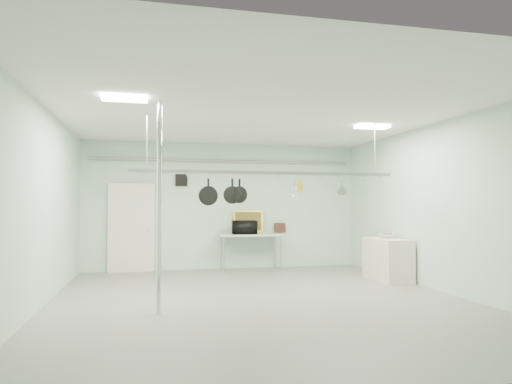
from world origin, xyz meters
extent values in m
plane|color=gray|center=(0.00, 0.00, 0.00)|extent=(8.00, 8.00, 0.00)
cube|color=silver|center=(0.00, 0.00, 3.19)|extent=(7.00, 8.00, 0.02)
cube|color=silver|center=(0.00, 3.99, 1.60)|extent=(7.00, 0.02, 3.20)
cube|color=silver|center=(3.49, 0.00, 1.60)|extent=(0.02, 8.00, 3.20)
cube|color=silver|center=(-2.30, 3.94, 1.05)|extent=(1.10, 0.10, 2.20)
cube|color=black|center=(-1.10, 3.97, 2.25)|extent=(0.30, 0.04, 0.30)
cylinder|color=gray|center=(0.00, 3.90, 2.75)|extent=(6.60, 0.07, 0.07)
cylinder|color=silver|center=(-1.70, -0.60, 1.60)|extent=(0.08, 0.08, 3.20)
cube|color=#A6C3B0|center=(0.60, 3.60, 0.88)|extent=(1.60, 0.70, 0.05)
cylinder|color=#B7B7BC|center=(-0.12, 3.32, 0.43)|extent=(0.04, 0.04, 0.86)
cylinder|color=#B7B7BC|center=(-0.12, 3.88, 0.43)|extent=(0.04, 0.04, 0.86)
cylinder|color=#B7B7BC|center=(1.32, 3.32, 0.43)|extent=(0.04, 0.04, 0.86)
cylinder|color=#B7B7BC|center=(1.32, 3.88, 0.43)|extent=(0.04, 0.04, 0.86)
cube|color=beige|center=(3.15, 1.40, 0.45)|extent=(0.60, 1.20, 0.90)
cube|color=#B7B7BC|center=(0.20, 0.30, 2.20)|extent=(4.80, 0.06, 0.06)
cylinder|color=#B7B7BC|center=(-1.90, 0.30, 2.70)|extent=(0.02, 0.02, 0.94)
cylinder|color=#B7B7BC|center=(2.30, 0.30, 2.70)|extent=(0.02, 0.02, 0.94)
cube|color=white|center=(-2.20, -0.80, 3.16)|extent=(0.65, 0.30, 0.05)
cube|color=white|center=(2.40, 0.60, 3.16)|extent=(0.65, 0.30, 0.05)
imported|color=black|center=(0.43, 3.50, 1.07)|extent=(0.63, 0.45, 0.33)
cylinder|color=silver|center=(0.52, 3.47, 1.00)|extent=(0.18, 0.18, 0.19)
cube|color=gold|center=(0.60, 3.90, 1.20)|extent=(0.79, 0.20, 0.58)
cube|color=#381C13|center=(1.45, 3.90, 1.03)|extent=(0.30, 0.09, 0.25)
imported|color=silver|center=(3.21, 1.53, 0.94)|extent=(0.48, 0.48, 0.09)
camera|label=1|loc=(-1.79, -7.58, 1.62)|focal=32.00mm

